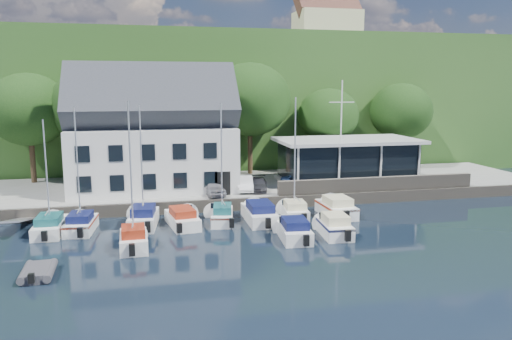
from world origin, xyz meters
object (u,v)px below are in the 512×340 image
object	(u,v)px
boat_r1_4	(222,167)
boat_r1_6	(295,164)
boat_r2_4	(334,224)
harbor_building	(153,140)
car_blue	(299,182)
car_white	(245,183)
dinghy_1	(38,270)
boat_r2_3	(294,229)
boat_r2_1	(131,178)
flagpole	(341,135)
boat_r1_3	(182,217)
boat_r1_2	(141,161)
boat_r1_7	(336,206)
boat_r1_5	(259,211)
club_pavilion	(347,160)
boat_r1_1	(78,172)
boat_r1_0	(47,175)
car_dgrey	(258,184)
car_silver	(213,187)

from	to	relation	value
boat_r1_4	boat_r1_6	distance (m)	5.60
boat_r1_6	boat_r2_4	size ratio (longest dim) A/B	1.56
harbor_building	car_blue	world-z (taller)	harbor_building
car_blue	boat_r1_4	size ratio (longest dim) A/B	0.42
car_white	dinghy_1	xyz separation A→B (m)	(-14.18, -14.71, -1.30)
boat_r2_3	boat_r2_4	bearing A→B (deg)	9.59
car_blue	boat_r1_6	bearing A→B (deg)	-122.27
boat_r2_1	boat_r2_3	xyz separation A→B (m)	(10.35, -0.24, -3.80)
flagpole	boat_r1_4	distance (m)	12.73
car_blue	boat_r1_3	xyz separation A→B (m)	(-10.84, -6.51, -0.91)
boat_r1_2	boat_r1_7	size ratio (longest dim) A/B	1.64
harbor_building	flagpole	size ratio (longest dim) A/B	1.51
harbor_building	boat_r2_4	size ratio (longest dim) A/B	2.68
boat_r1_4	boat_r2_4	distance (m)	9.14
boat_r1_5	club_pavilion	bearing A→B (deg)	39.79
car_white	boat_r2_3	xyz separation A→B (m)	(1.08, -11.33, -0.92)
boat_r1_1	boat_r2_4	world-z (taller)	boat_r1_1
boat_r1_3	boat_r1_6	xyz separation A→B (m)	(8.56, 0.37, 3.50)
car_white	boat_r1_4	distance (m)	7.37
club_pavilion	dinghy_1	bearing A→B (deg)	-145.65
car_white	boat_r2_4	xyz separation A→B (m)	(3.99, -11.08, -0.88)
harbor_building	dinghy_1	bearing A→B (deg)	-110.67
boat_r2_3	boat_r2_4	size ratio (longest dim) A/B	1.03
boat_r1_0	boat_r1_6	world-z (taller)	boat_r1_6
car_dgrey	flagpole	xyz separation A→B (m)	(7.31, -0.64, 4.23)
car_silver	flagpole	bearing A→B (deg)	-7.26
car_dgrey	boat_r1_3	size ratio (longest dim) A/B	0.62
boat_r1_7	boat_r1_1	bearing A→B (deg)	178.98
harbor_building	boat_r1_6	distance (m)	13.59
boat_r1_7	boat_r2_1	world-z (taller)	boat_r2_1
flagpole	boat_r1_6	xyz separation A→B (m)	(-5.83, -5.36, -1.58)
car_blue	boat_r1_7	bearing A→B (deg)	-91.48
car_white	boat_r1_2	world-z (taller)	boat_r1_2
boat_r1_1	boat_r1_2	size ratio (longest dim) A/B	0.87
club_pavilion	boat_r1_1	xyz separation A→B (m)	(-23.27, -8.51, 1.15)
boat_r1_3	boat_r1_5	bearing A→B (deg)	-8.61
club_pavilion	flagpole	world-z (taller)	flagpole
boat_r1_1	boat_r2_3	size ratio (longest dim) A/B	1.52
boat_r1_3	boat_r2_4	distance (m)	10.88
car_silver	boat_r1_2	xyz separation A→B (m)	(-5.72, -5.05, 3.15)
flagpole	boat_r2_4	bearing A→B (deg)	-113.69
boat_r2_3	boat_r2_4	distance (m)	2.93
boat_r2_1	boat_r1_0	bearing A→B (deg)	139.14
club_pavilion	boat_r1_2	world-z (taller)	boat_r1_2
car_silver	boat_r1_6	xyz separation A→B (m)	(5.59, -5.19, 2.55)
car_dgrey	boat_r2_1	world-z (taller)	boat_r2_1
flagpole	boat_r2_4	xyz separation A→B (m)	(-4.48, -10.21, -5.01)
car_blue	boat_r1_6	size ratio (longest dim) A/B	0.42
boat_r1_0	boat_r1_7	world-z (taller)	boat_r1_0
boat_r1_1	boat_r2_1	size ratio (longest dim) A/B	0.93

